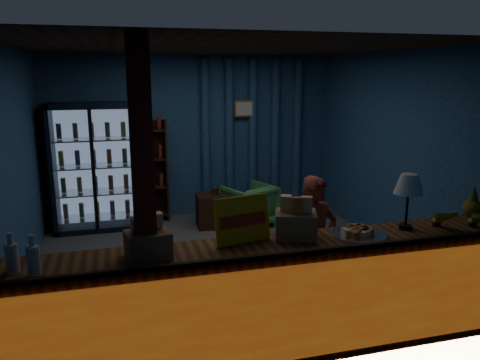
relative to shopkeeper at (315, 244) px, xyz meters
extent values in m
plane|color=#515154|center=(-0.61, 1.33, -0.68)|extent=(4.60, 4.60, 0.00)
plane|color=navy|center=(-0.61, 3.53, 0.62)|extent=(4.60, 0.00, 4.60)
plane|color=navy|center=(-0.61, -0.87, 0.62)|extent=(4.60, 0.00, 4.60)
plane|color=navy|center=(-2.91, 1.33, 0.62)|extent=(0.00, 4.40, 4.40)
plane|color=navy|center=(1.69, 1.33, 0.62)|extent=(0.00, 4.40, 4.40)
plane|color=#472D19|center=(-0.61, 1.33, 1.92)|extent=(4.60, 4.60, 0.00)
cube|color=brown|center=(-0.61, -0.57, -0.21)|extent=(4.40, 0.55, 0.95)
cube|color=red|center=(-0.61, -0.86, -0.21)|extent=(4.35, 0.02, 0.81)
cube|color=black|center=(-0.61, -0.84, 0.29)|extent=(4.40, 0.04, 0.04)
cube|color=maroon|center=(-1.66, -0.57, 0.62)|extent=(0.16, 0.16, 2.60)
cube|color=black|center=(-2.16, 3.45, 0.27)|extent=(1.20, 0.06, 1.90)
cube|color=black|center=(-2.73, 3.18, 0.27)|extent=(0.06, 0.60, 1.90)
cube|color=black|center=(-1.59, 3.18, 0.27)|extent=(0.06, 0.60, 1.90)
cube|color=black|center=(-2.16, 3.18, 1.18)|extent=(1.20, 0.60, 0.08)
cube|color=black|center=(-2.16, 3.18, -0.64)|extent=(1.20, 0.60, 0.08)
cube|color=#99B2D8|center=(-2.16, 3.40, 0.27)|extent=(1.08, 0.02, 1.74)
cube|color=white|center=(-2.16, 2.90, 0.27)|extent=(1.12, 0.02, 1.78)
cube|color=black|center=(-2.16, 2.88, 0.27)|extent=(0.05, 0.05, 1.80)
cube|color=silver|center=(-2.16, 3.18, -0.51)|extent=(1.08, 0.48, 0.02)
cylinder|color=#B9411A|center=(-2.61, 3.18, -0.38)|extent=(0.07, 0.07, 0.22)
cylinder|color=#2D6C1B|center=(-2.38, 3.18, -0.38)|extent=(0.07, 0.07, 0.22)
cylinder|color=#A98C1A|center=(-2.16, 3.18, -0.38)|extent=(0.07, 0.07, 0.22)
cylinder|color=navy|center=(-1.93, 3.18, -0.38)|extent=(0.07, 0.07, 0.22)
cylinder|color=maroon|center=(-1.71, 3.18, -0.38)|extent=(0.07, 0.07, 0.22)
cube|color=silver|center=(-2.16, 3.18, -0.11)|extent=(1.08, 0.48, 0.02)
cylinder|color=#2D6C1B|center=(-2.61, 3.18, 0.02)|extent=(0.07, 0.07, 0.22)
cylinder|color=#A98C1A|center=(-2.38, 3.18, 0.02)|extent=(0.07, 0.07, 0.22)
cylinder|color=navy|center=(-2.16, 3.18, 0.02)|extent=(0.07, 0.07, 0.22)
cylinder|color=maroon|center=(-1.93, 3.18, 0.02)|extent=(0.07, 0.07, 0.22)
cylinder|color=#B9411A|center=(-1.71, 3.18, 0.02)|extent=(0.07, 0.07, 0.22)
cube|color=silver|center=(-2.16, 3.18, 0.29)|extent=(1.08, 0.48, 0.02)
cylinder|color=#A98C1A|center=(-2.61, 3.18, 0.42)|extent=(0.07, 0.07, 0.22)
cylinder|color=navy|center=(-2.38, 3.18, 0.42)|extent=(0.07, 0.07, 0.22)
cylinder|color=maroon|center=(-2.16, 3.18, 0.42)|extent=(0.07, 0.07, 0.22)
cylinder|color=#B9411A|center=(-1.93, 3.18, 0.42)|extent=(0.07, 0.07, 0.22)
cylinder|color=#2D6C1B|center=(-1.71, 3.18, 0.42)|extent=(0.07, 0.07, 0.22)
cube|color=silver|center=(-2.16, 3.18, 0.69)|extent=(1.08, 0.48, 0.02)
cylinder|color=navy|center=(-2.61, 3.18, 0.82)|extent=(0.07, 0.07, 0.22)
cylinder|color=maroon|center=(-2.38, 3.18, 0.82)|extent=(0.07, 0.07, 0.22)
cylinder|color=#B9411A|center=(-2.16, 3.18, 0.82)|extent=(0.07, 0.07, 0.22)
cylinder|color=#2D6C1B|center=(-1.93, 3.18, 0.82)|extent=(0.07, 0.07, 0.22)
cylinder|color=#A98C1A|center=(-1.71, 3.18, 0.82)|extent=(0.07, 0.07, 0.22)
cube|color=black|center=(-1.31, 3.48, 0.12)|extent=(0.50, 0.02, 1.60)
cube|color=black|center=(-1.54, 3.35, 0.12)|extent=(0.03, 0.28, 1.60)
cube|color=black|center=(-1.07, 3.35, 0.12)|extent=(0.03, 0.28, 1.60)
cube|color=black|center=(-1.31, 3.35, -0.58)|extent=(0.46, 0.26, 0.02)
cube|color=black|center=(-1.31, 3.35, -0.13)|extent=(0.46, 0.26, 0.02)
cube|color=black|center=(-1.31, 3.35, 0.32)|extent=(0.46, 0.26, 0.02)
cube|color=black|center=(-1.31, 3.35, 0.77)|extent=(0.46, 0.26, 0.02)
cylinder|color=navy|center=(-0.41, 3.47, 0.62)|extent=(0.14, 0.14, 2.50)
cylinder|color=navy|center=(-0.01, 3.47, 0.62)|extent=(0.14, 0.14, 2.50)
cylinder|color=navy|center=(0.39, 3.47, 0.62)|extent=(0.14, 0.14, 2.50)
cylinder|color=navy|center=(0.79, 3.47, 0.62)|extent=(0.14, 0.14, 2.50)
cylinder|color=navy|center=(1.19, 3.47, 0.62)|extent=(0.14, 0.14, 2.50)
cube|color=gold|center=(0.24, 3.43, 1.07)|extent=(0.36, 0.03, 0.28)
cube|color=silver|center=(0.24, 3.41, 1.07)|extent=(0.30, 0.01, 0.22)
imported|color=brown|center=(0.00, 0.00, 0.00)|extent=(0.57, 0.45, 1.36)
imported|color=#50A156|center=(0.12, 2.72, -0.36)|extent=(0.90, 0.91, 0.64)
cube|color=black|center=(-0.41, 2.78, -0.43)|extent=(0.58, 0.43, 0.51)
cylinder|color=black|center=(-0.41, 2.78, -0.12)|extent=(0.10, 0.10, 0.10)
cube|color=#DEA90B|center=(-0.86, -0.44, 0.46)|extent=(0.49, 0.20, 0.39)
cube|color=#B3230B|center=(-0.86, -0.46, 0.46)|extent=(0.40, 0.11, 0.10)
cylinder|color=silver|center=(-2.58, -0.61, 0.38)|extent=(0.09, 0.09, 0.21)
cylinder|color=silver|center=(-2.58, -0.61, 0.52)|extent=(0.04, 0.04, 0.08)
cylinder|color=white|center=(-2.58, -0.61, 0.56)|extent=(0.05, 0.05, 0.02)
cylinder|color=silver|center=(-2.43, -0.69, 0.38)|extent=(0.09, 0.09, 0.21)
cylinder|color=silver|center=(-2.43, -0.69, 0.52)|extent=(0.04, 0.04, 0.08)
cylinder|color=white|center=(-2.43, -0.69, 0.56)|extent=(0.05, 0.05, 0.02)
cube|color=#966C48|center=(-1.64, -0.58, 0.37)|extent=(0.36, 0.31, 0.21)
cube|color=orange|center=(-1.72, -0.59, 0.54)|extent=(0.09, 0.07, 0.13)
cube|color=orange|center=(-1.64, -0.58, 0.54)|extent=(0.09, 0.07, 0.13)
cube|color=orange|center=(-1.56, -0.57, 0.54)|extent=(0.09, 0.07, 0.13)
cube|color=#966C48|center=(-0.39, -0.44, 0.38)|extent=(0.41, 0.38, 0.22)
cube|color=orange|center=(-0.47, -0.41, 0.56)|extent=(0.10, 0.09, 0.14)
cube|color=orange|center=(-0.39, -0.44, 0.56)|extent=(0.10, 0.09, 0.14)
cube|color=orange|center=(-0.31, -0.47, 0.56)|extent=(0.10, 0.09, 0.14)
cylinder|color=silver|center=(0.14, -0.57, 0.28)|extent=(0.47, 0.47, 0.03)
cube|color=orange|center=(0.23, -0.57, 0.32)|extent=(0.10, 0.07, 0.05)
cube|color=orange|center=(0.21, -0.51, 0.32)|extent=(0.12, 0.12, 0.05)
cube|color=orange|center=(0.14, -0.48, 0.32)|extent=(0.07, 0.10, 0.05)
cube|color=orange|center=(0.07, -0.51, 0.32)|extent=(0.12, 0.12, 0.05)
cube|color=orange|center=(0.05, -0.57, 0.32)|extent=(0.10, 0.07, 0.05)
cube|color=orange|center=(0.07, -0.64, 0.32)|extent=(0.12, 0.12, 0.05)
cube|color=orange|center=(0.14, -0.66, 0.32)|extent=(0.07, 0.10, 0.05)
cube|color=orange|center=(0.21, -0.64, 0.32)|extent=(0.12, 0.12, 0.05)
cylinder|color=black|center=(0.64, -0.51, 0.29)|extent=(0.12, 0.12, 0.04)
cylinder|color=black|center=(0.64, -0.51, 0.47)|extent=(0.02, 0.02, 0.36)
cone|color=white|center=(0.64, -0.51, 0.69)|extent=(0.26, 0.26, 0.18)
sphere|color=olive|center=(1.44, -0.39, 0.37)|extent=(0.18, 0.18, 0.18)
cone|color=#285C1F|center=(1.44, -0.39, 0.52)|extent=(0.10, 0.10, 0.14)
camera|label=1|loc=(-1.84, -3.98, 1.64)|focal=35.00mm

